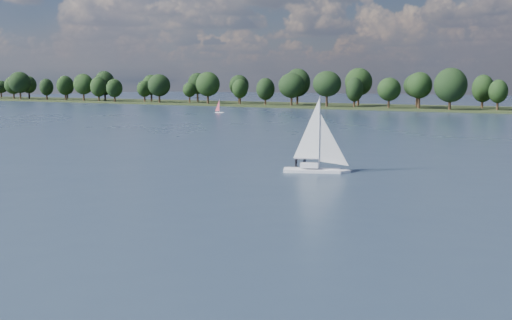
# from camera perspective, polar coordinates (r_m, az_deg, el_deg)

# --- Properties ---
(ground) EXTENTS (700.00, 700.00, 0.00)m
(ground) POSITION_cam_1_polar(r_m,az_deg,el_deg) (115.12, 17.33, 2.19)
(ground) COLOR #233342
(ground) RESTS_ON ground
(far_shore) EXTENTS (660.00, 40.00, 1.50)m
(far_shore) POSITION_cam_1_polar(r_m,az_deg,el_deg) (225.66, 23.31, 4.55)
(far_shore) COLOR black
(far_shore) RESTS_ON ground
(sailboat) EXTENTS (7.43, 4.57, 9.48)m
(sailboat) POSITION_cam_1_polar(r_m,az_deg,el_deg) (67.78, 5.73, 0.99)
(sailboat) COLOR white
(sailboat) RESTS_ON ground
(dinghy_pink) EXTENTS (3.18, 1.68, 4.83)m
(dinghy_pink) POSITION_cam_1_polar(r_m,az_deg,el_deg) (194.73, -3.67, 5.08)
(dinghy_pink) COLOR white
(dinghy_pink) RESTS_ON ground
(pontoon) EXTENTS (4.06, 2.13, 0.50)m
(pontoon) POSITION_cam_1_polar(r_m,az_deg,el_deg) (292.56, -15.96, 5.52)
(pontoon) COLOR #5D5F62
(pontoon) RESTS_ON ground
(treeline) EXTENTS (562.22, 74.48, 17.78)m
(treeline) POSITION_cam_1_polar(r_m,az_deg,el_deg) (221.52, 22.86, 6.62)
(treeline) COLOR black
(treeline) RESTS_ON ground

